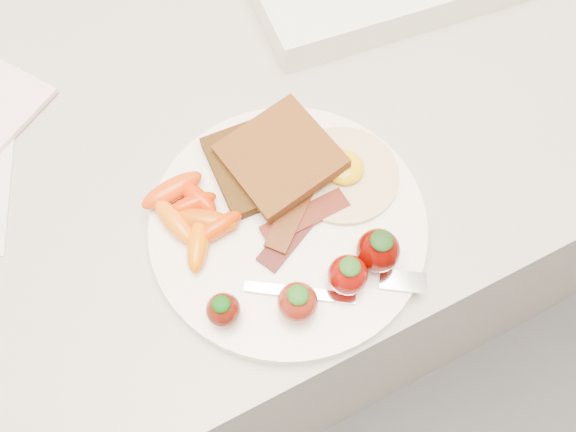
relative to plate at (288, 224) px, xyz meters
name	(u,v)px	position (x,y,z in m)	size (l,w,h in m)	color
counter	(237,264)	(-0.02, 0.16, -0.46)	(2.00, 0.60, 0.90)	gray
plate	(288,224)	(0.00, 0.00, 0.00)	(0.27, 0.27, 0.02)	white
toast_lower	(261,163)	(0.00, 0.07, 0.02)	(0.10, 0.10, 0.01)	black
toast_upper	(280,157)	(0.02, 0.06, 0.03)	(0.10, 0.10, 0.01)	#39190D
fried_egg	(343,173)	(0.07, 0.02, 0.01)	(0.14, 0.14, 0.02)	#EEE2C1
bacon_strips	(297,220)	(0.01, -0.01, 0.01)	(0.11, 0.08, 0.01)	black
baby_carrots	(192,214)	(-0.08, 0.04, 0.02)	(0.09, 0.11, 0.02)	#CA2B00
strawberries	(327,278)	(0.00, -0.07, 0.03)	(0.18, 0.06, 0.05)	#511007
fork	(347,287)	(0.02, -0.09, 0.01)	(0.16, 0.08, 0.00)	white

